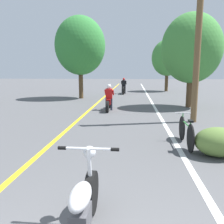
{
  "coord_description": "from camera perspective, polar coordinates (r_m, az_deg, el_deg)",
  "views": [
    {
      "loc": [
        0.58,
        -1.35,
        2.02
      ],
      "look_at": [
        0.0,
        5.08,
        0.9
      ],
      "focal_mm": 38.0,
      "sensor_mm": 36.0,
      "label": 1
    }
  ],
  "objects": [
    {
      "name": "bicycle_parked",
      "position": [
        6.77,
        17.36,
        -4.61
      ],
      "size": [
        0.44,
        1.79,
        0.83
      ],
      "color": "black",
      "rests_on": "ground"
    },
    {
      "name": "motorcycle_rider_lead",
      "position": [
        12.37,
        -0.72,
        2.84
      ],
      "size": [
        0.5,
        2.11,
        1.35
      ],
      "color": "black",
      "rests_on": "ground"
    },
    {
      "name": "roadside_tree_right_far",
      "position": [
        24.66,
        13.18,
        12.56
      ],
      "size": [
        3.09,
        2.78,
        5.09
      ],
      "color": "#513A23",
      "rests_on": "ground"
    },
    {
      "name": "lane_stripe_edge",
      "position": [
        14.62,
        9.87,
        1.77
      ],
      "size": [
        0.14,
        48.0,
        0.01
      ],
      "primitive_type": "cube",
      "color": "white",
      "rests_on": "ground"
    },
    {
      "name": "lane_stripe_center",
      "position": [
        14.74,
        -3.81,
        1.96
      ],
      "size": [
        0.14,
        48.0,
        0.01
      ],
      "primitive_type": "cube",
      "color": "yellow",
      "rests_on": "ground"
    },
    {
      "name": "roadside_bush",
      "position": [
        6.23,
        24.18,
        -6.58
      ],
      "size": [
        1.1,
        0.88,
        0.7
      ],
      "color": "#5B7A38",
      "rests_on": "ground"
    },
    {
      "name": "roadside_tree_left",
      "position": [
        17.94,
        -7.68,
        15.5
      ],
      "size": [
        3.65,
        3.29,
        5.93
      ],
      "color": "#513A23",
      "rests_on": "ground"
    },
    {
      "name": "motorcycle_foreground",
      "position": [
        2.99,
        -7.34,
        -22.66
      ],
      "size": [
        0.81,
        1.98,
        1.04
      ],
      "color": "black",
      "rests_on": "ground"
    },
    {
      "name": "roadside_tree_right_near",
      "position": [
        14.03,
        18.6,
        14.28
      ],
      "size": [
        3.28,
        2.95,
        5.13
      ],
      "color": "#513A23",
      "rests_on": "ground"
    },
    {
      "name": "motorcycle_rider_far",
      "position": [
        21.37,
        2.84,
        5.84
      ],
      "size": [
        0.5,
        2.05,
        1.41
      ],
      "color": "black",
      "rests_on": "ground"
    },
    {
      "name": "utility_pole",
      "position": [
        10.0,
        20.12,
        17.96
      ],
      "size": [
        1.1,
        0.24,
        6.88
      ],
      "color": "brown",
      "rests_on": "ground"
    }
  ]
}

